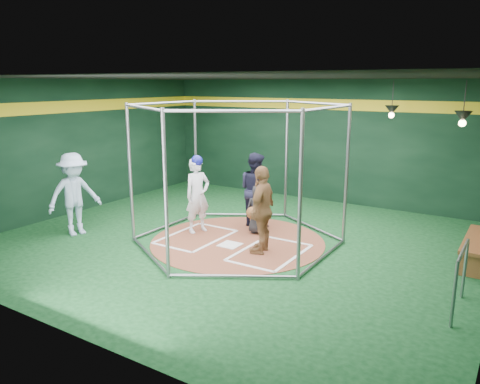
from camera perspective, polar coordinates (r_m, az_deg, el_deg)
The scene contains 14 objects.
room_shell at distance 9.88m, azimuth -0.28°, elevation 3.59°, with size 10.10×9.10×3.53m.
clay_disc at distance 10.31m, azimuth -0.30°, elevation -6.04°, with size 3.80×3.80×0.01m, color brown.
home_plate at distance 10.07m, azimuth -1.22°, elevation -6.45°, with size 0.43×0.43×0.01m, color white.
batter_box_left at distance 10.63m, azimuth -5.37°, elevation -5.43°, with size 1.17×1.77×0.01m.
batter_box_right at distance 9.65m, azimuth 3.70°, elevation -7.37°, with size 1.17×1.77×0.01m.
batting_cage at distance 9.92m, azimuth -0.31°, elevation 2.14°, with size 4.05×4.67×3.00m.
pendant_lamp_near at distance 12.21m, azimuth 18.01°, elevation 9.46°, with size 0.34×0.34×0.90m.
pendant_lamp_far at distance 10.31m, azimuth 25.53°, elevation 8.25°, with size 0.34×0.34×0.90m.
batter_figure at distance 10.77m, azimuth -5.20°, elevation -0.26°, with size 0.61×0.73×1.80m.
visitor_leopard at distance 9.43m, azimuth 2.73°, elevation -2.16°, with size 1.05×0.44×1.79m, color #AF7E4B.
catcher_figure at distance 10.69m, azimuth 2.14°, elevation -2.14°, with size 0.64×0.65×1.13m.
umpire at distance 11.20m, azimuth 1.90°, elevation 0.30°, with size 0.87×0.68×1.79m, color black.
bystander_blue at distance 11.21m, azimuth -19.57°, elevation -0.27°, with size 1.22×0.70×1.88m, color #AAC4E1.
steel_railing at distance 7.81m, azimuth 25.34°, elevation -8.61°, with size 0.05×1.16×1.00m.
Camera 1 is at (5.22, -8.22, 3.40)m, focal length 35.00 mm.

